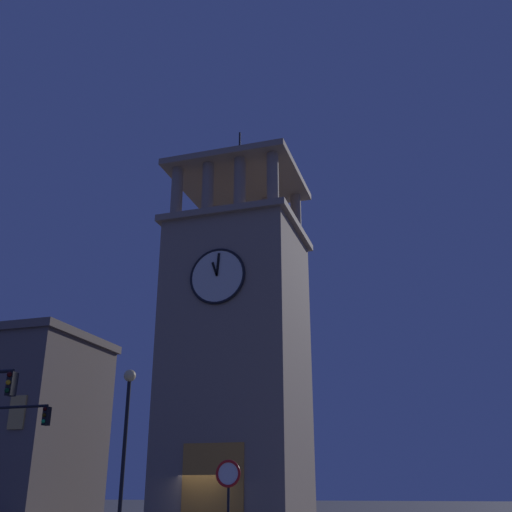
{
  "coord_description": "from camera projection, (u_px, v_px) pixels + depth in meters",
  "views": [
    {
      "loc": [
        -11.95,
        28.93,
        1.76
      ],
      "look_at": [
        -1.73,
        -3.89,
        15.12
      ],
      "focal_mm": 42.56,
      "sensor_mm": 36.0,
      "label": 1
    }
  ],
  "objects": [
    {
      "name": "clocktower",
      "position": [
        237.0,
        357.0,
        34.94
      ],
      "size": [
        7.85,
        7.46,
        24.09
      ],
      "color": "gray",
      "rests_on": "ground_plane"
    },
    {
      "name": "street_lamp",
      "position": [
        126.0,
        422.0,
        21.57
      ],
      "size": [
        0.44,
        0.44,
        5.92
      ],
      "color": "black",
      "rests_on": "ground_plane"
    },
    {
      "name": "no_horn_sign",
      "position": [
        228.0,
        481.0,
        17.8
      ],
      "size": [
        0.78,
        0.14,
        2.64
      ],
      "color": "black",
      "rests_on": "ground_plane"
    }
  ]
}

